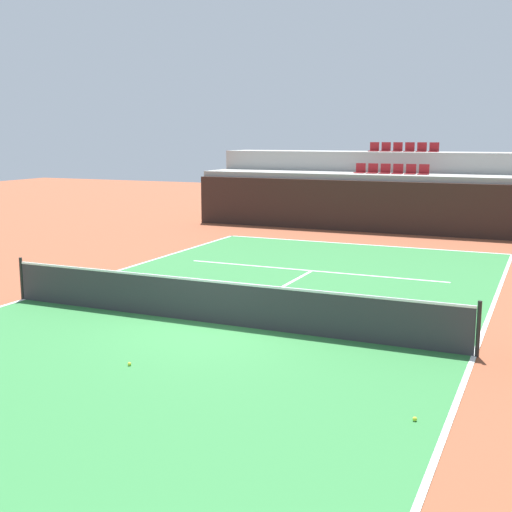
{
  "coord_description": "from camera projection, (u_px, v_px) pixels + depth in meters",
  "views": [
    {
      "loc": [
        6.58,
        -12.63,
        4.08
      ],
      "look_at": [
        0.08,
        2.0,
        1.2
      ],
      "focal_mm": 46.87,
      "sensor_mm": 36.0,
      "label": 1
    }
  ],
  "objects": [
    {
      "name": "sideline_left",
      "position": [
        24.0,
        299.0,
        16.88
      ],
      "size": [
        0.1,
        24.0,
        0.0
      ],
      "primitive_type": "cube",
      "color": "white",
      "rests_on": "court_surface"
    },
    {
      "name": "stands_tier_upper",
      "position": [
        401.0,
        187.0,
        31.69
      ],
      "size": [
        17.38,
        2.4,
        3.36
      ],
      "primitive_type": "cube",
      "color": "#9E9E99",
      "rests_on": "ground_plane"
    },
    {
      "name": "tennis_ball_2",
      "position": [
        415.0,
        419.0,
        9.66
      ],
      "size": [
        0.07,
        0.07,
        0.07
      ],
      "primitive_type": "sphere",
      "color": "#CCE033",
      "rests_on": "court_surface"
    },
    {
      "name": "service_line_far",
      "position": [
        312.0,
        271.0,
        20.46
      ],
      "size": [
        8.26,
        0.1,
        0.0
      ],
      "primitive_type": "cube",
      "color": "white",
      "rests_on": "court_surface"
    },
    {
      "name": "seating_row_lower",
      "position": [
        391.0,
        171.0,
        29.46
      ],
      "size": [
        3.26,
        0.44,
        0.44
      ],
      "color": "maroon",
      "rests_on": "stands_tier_lower"
    },
    {
      "name": "tennis_ball_0",
      "position": [
        129.0,
        364.0,
        12.0
      ],
      "size": [
        0.07,
        0.07,
        0.07
      ],
      "primitive_type": "sphere",
      "color": "#CCE033",
      "rests_on": "court_surface"
    },
    {
      "name": "stands_tier_lower",
      "position": [
        390.0,
        202.0,
        29.61
      ],
      "size": [
        17.38,
        2.4,
        2.44
      ],
      "primitive_type": "cube",
      "color": "#9E9E99",
      "rests_on": "ground_plane"
    },
    {
      "name": "sideline_right",
      "position": [
        474.0,
        356.0,
        12.53
      ],
      "size": [
        0.1,
        24.0,
        0.0
      ],
      "primitive_type": "cube",
      "color": "white",
      "rests_on": "court_surface"
    },
    {
      "name": "ground_plane",
      "position": [
        216.0,
        324.0,
        14.71
      ],
      "size": [
        80.0,
        80.0,
        0.0
      ],
      "primitive_type": "plane",
      "color": "brown"
    },
    {
      "name": "seating_row_upper",
      "position": [
        403.0,
        149.0,
        31.46
      ],
      "size": [
        3.26,
        0.44,
        0.44
      ],
      "color": "maroon",
      "rests_on": "stands_tier_upper"
    },
    {
      "name": "court_surface",
      "position": [
        216.0,
        324.0,
        14.71
      ],
      "size": [
        11.0,
        24.0,
        0.01
      ],
      "primitive_type": "cube",
      "color": "#2D7238",
      "rests_on": "ground_plane"
    },
    {
      "name": "centre_service_line",
      "position": [
        272.0,
        293.0,
        17.59
      ],
      "size": [
        0.1,
        6.4,
        0.0
      ],
      "primitive_type": "cube",
      "color": "white",
      "rests_on": "court_surface"
    },
    {
      "name": "tennis_net",
      "position": [
        216.0,
        302.0,
        14.62
      ],
      "size": [
        11.08,
        0.08,
        1.07
      ],
      "color": "black",
      "rests_on": "court_surface"
    },
    {
      "name": "baseline_far",
      "position": [
        360.0,
        244.0,
        25.46
      ],
      "size": [
        11.0,
        0.1,
        0.0
      ],
      "primitive_type": "cube",
      "color": "white",
      "rests_on": "court_surface"
    },
    {
      "name": "back_wall",
      "position": [
        382.0,
        207.0,
        28.42
      ],
      "size": [
        17.38,
        0.3,
        2.2
      ],
      "primitive_type": "cube",
      "color": "black",
      "rests_on": "ground_plane"
    }
  ]
}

